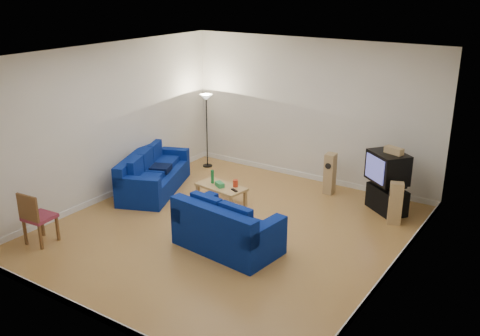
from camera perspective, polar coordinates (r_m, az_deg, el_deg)
The scene contains 16 objects.
room at distance 9.35m, azimuth -1.36°, elevation 1.88°, with size 6.01×6.51×3.21m.
sofa_three_seat at distance 11.78m, azimuth -9.38°, elevation -0.91°, with size 1.72×2.40×0.85m.
sofa_loveseat at distance 9.12m, azimuth -1.53°, elevation -6.80°, with size 1.86×1.17×0.88m.
coffee_table at distance 10.96m, azimuth -2.02°, elevation -2.16°, with size 1.12×0.68×0.38m.
bottle at distance 11.04m, azimuth -2.96°, elevation -0.92°, with size 0.07×0.07×0.28m, color #197233.
tissue_box at distance 10.88m, azimuth -2.19°, elevation -1.77°, with size 0.22×0.12×0.09m, color green.
red_canister at distance 10.86m, azimuth -0.49°, elevation -1.65°, with size 0.10×0.10×0.14m, color red.
remote at distance 10.68m, azimuth -0.61°, elevation -2.39°, with size 0.18×0.06×0.02m, color black.
tv_stand at distance 11.01m, azimuth 15.39°, elevation -3.23°, with size 0.83×0.46×0.50m, color black.
av_receiver at distance 10.93m, azimuth 15.82°, elevation -1.69°, with size 0.48×0.39×0.11m, color black.
television at distance 10.80m, azimuth 15.47°, elevation 0.08°, with size 0.95×0.92×0.60m.
centre_speaker at distance 10.65m, azimuth 16.10°, elevation 1.81°, with size 0.37×0.15×0.13m, color tan.
speaker_left at distance 11.58m, azimuth 9.56°, elevation -0.58°, with size 0.22×0.29×0.89m.
speaker_right at distance 10.44m, azimuth 16.24°, elevation -3.62°, with size 0.30×0.27×0.82m.
floor_lamp at distance 12.82m, azimuth -3.61°, elevation 6.48°, with size 0.31×0.31×1.80m.
dining_chair at distance 9.86m, azimuth -20.95°, elevation -4.77°, with size 0.50×0.50×0.97m.
Camera 1 is at (5.11, -7.30, 4.39)m, focal length 40.00 mm.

